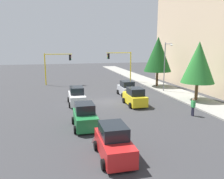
# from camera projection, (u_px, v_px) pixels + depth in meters

# --- Properties ---
(ground_plane) EXTENTS (120.00, 120.00, 0.00)m
(ground_plane) POSITION_uv_depth(u_px,v_px,m) (107.00, 102.00, 26.89)
(ground_plane) COLOR #353538
(sidewalk_kerb) EXTENTS (80.00, 4.00, 0.15)m
(sidewalk_kerb) POSITION_uv_depth(u_px,v_px,m) (168.00, 90.00, 34.10)
(sidewalk_kerb) COLOR gray
(sidewalk_kerb) RESTS_ON ground
(lane_arrow_near) EXTENTS (2.40, 1.10, 1.10)m
(lane_arrow_near) POSITION_uv_depth(u_px,v_px,m) (101.00, 145.00, 15.21)
(lane_arrow_near) COLOR silver
(lane_arrow_near) RESTS_ON ground
(apartment_block) EXTENTS (23.90, 9.30, 15.97)m
(apartment_block) POSITION_uv_depth(u_px,v_px,m) (217.00, 36.00, 34.96)
(apartment_block) COLOR beige
(apartment_block) RESTS_ON ground
(traffic_signal_far_right) EXTENTS (0.36, 4.59, 5.30)m
(traffic_signal_far_right) POSITION_uv_depth(u_px,v_px,m) (56.00, 63.00, 38.22)
(traffic_signal_far_right) COLOR yellow
(traffic_signal_far_right) RESTS_ON ground
(traffic_signal_far_left) EXTENTS (0.36, 4.59, 5.45)m
(traffic_signal_far_left) POSITION_uv_depth(u_px,v_px,m) (121.00, 61.00, 40.84)
(traffic_signal_far_left) COLOR yellow
(traffic_signal_far_left) RESTS_ON ground
(street_lamp_curbside) EXTENTS (2.15, 0.28, 7.00)m
(street_lamp_curbside) POSITION_uv_depth(u_px,v_px,m) (166.00, 62.00, 31.66)
(street_lamp_curbside) COLOR slate
(street_lamp_curbside) RESTS_ON ground
(tree_roadside_mid) EXTENTS (4.34, 4.34, 7.94)m
(tree_roadside_mid) POSITION_uv_depth(u_px,v_px,m) (158.00, 54.00, 35.87)
(tree_roadside_mid) COLOR brown
(tree_roadside_mid) RESTS_ON ground
(tree_roadside_near) EXTENTS (3.87, 3.87, 7.06)m
(tree_roadside_near) POSITION_uv_depth(u_px,v_px,m) (198.00, 62.00, 26.56)
(tree_roadside_near) COLOR brown
(tree_roadside_near) RESTS_ON ground
(car_white) EXTENTS (4.11, 1.99, 1.98)m
(car_white) POSITION_uv_depth(u_px,v_px,m) (77.00, 96.00, 25.74)
(car_white) COLOR white
(car_white) RESTS_ON ground
(car_yellow) EXTENTS (3.85, 2.02, 1.98)m
(car_yellow) POSITION_uv_depth(u_px,v_px,m) (135.00, 97.00, 25.33)
(car_yellow) COLOR yellow
(car_yellow) RESTS_ON ground
(car_red) EXTENTS (3.92, 2.00, 1.98)m
(car_red) POSITION_uv_depth(u_px,v_px,m) (114.00, 143.00, 13.46)
(car_red) COLOR red
(car_red) RESTS_ON ground
(car_silver) EXTENTS (3.63, 2.01, 1.98)m
(car_silver) POSITION_uv_depth(u_px,v_px,m) (127.00, 89.00, 30.25)
(car_silver) COLOR #B2B5BA
(car_silver) RESTS_ON ground
(car_green) EXTENTS (3.64, 2.01, 1.98)m
(car_green) POSITION_uv_depth(u_px,v_px,m) (85.00, 117.00, 18.41)
(car_green) COLOR #1E7238
(car_green) RESTS_ON ground
(pedestrian_crossing) EXTENTS (0.40, 0.24, 1.70)m
(pedestrian_crossing) POSITION_uv_depth(u_px,v_px,m) (193.00, 107.00, 21.42)
(pedestrian_crossing) COLOR #262638
(pedestrian_crossing) RESTS_ON ground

